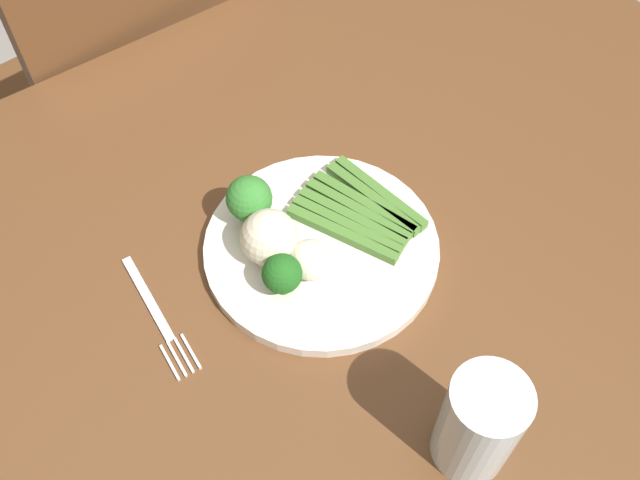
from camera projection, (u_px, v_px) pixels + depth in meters
name	position (u px, v px, depth m)	size (l,w,h in m)	color
ground_plane	(308.00, 470.00, 1.41)	(6.00, 6.00, 0.02)	gray
dining_table	(301.00, 308.00, 0.88)	(1.37, 0.90, 0.73)	brown
chair	(141.00, 97.00, 1.28)	(0.43, 0.43, 0.87)	brown
plate	(320.00, 246.00, 0.81)	(0.27, 0.27, 0.01)	silver
asparagus_bundle	(359.00, 212.00, 0.82)	(0.12, 0.16, 0.01)	#47752D
broccoli_back	(282.00, 274.00, 0.74)	(0.04, 0.04, 0.05)	#4C7F2B
broccoli_front	(249.00, 199.00, 0.79)	(0.05, 0.05, 0.06)	#609E3D
cauliflower_right	(269.00, 237.00, 0.77)	(0.06, 0.06, 0.06)	beige
cauliflower_front_left	(314.00, 258.00, 0.76)	(0.05, 0.05, 0.05)	silver
fork	(158.00, 316.00, 0.76)	(0.03, 0.17, 0.00)	silver
water_glass	(479.00, 424.00, 0.63)	(0.07, 0.07, 0.13)	silver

